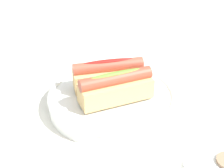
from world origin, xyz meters
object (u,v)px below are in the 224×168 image
Objects in this scene: serving_bowl at (112,99)px; hotdog_back at (116,87)px; water_glass at (3,115)px; hotdog_front at (108,75)px.

hotdog_back reaches higher than serving_bowl.
hotdog_back is at bearing 170.13° from water_glass.
hotdog_back is at bearing 81.24° from hotdog_front.
serving_bowl is 0.05m from hotdog_front.
hotdog_front is 0.23m from water_glass.
hotdog_front reaches higher than serving_bowl.
hotdog_back is (0.00, 0.03, 0.05)m from serving_bowl.
serving_bowl is 0.22m from water_glass.
hotdog_front is 1.75× the size of water_glass.
serving_bowl is at bearing 177.20° from water_glass.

